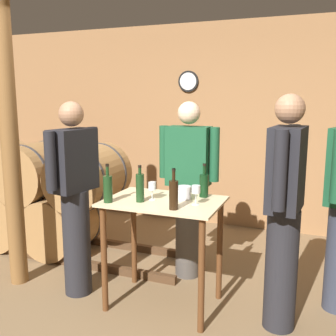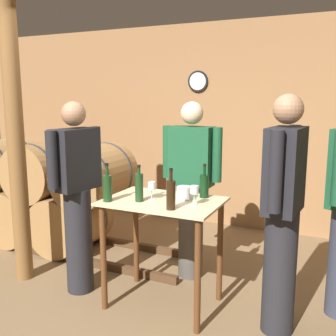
# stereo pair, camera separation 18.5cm
# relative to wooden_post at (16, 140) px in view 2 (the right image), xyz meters

# --- Properties ---
(ground_plane) EXTENTS (14.00, 14.00, 0.00)m
(ground_plane) POSITION_rel_wooden_post_xyz_m (1.35, -0.33, -1.35)
(ground_plane) COLOR brown
(back_wall) EXTENTS (8.40, 0.08, 2.70)m
(back_wall) POSITION_rel_wooden_post_xyz_m (1.35, 2.41, 0.00)
(back_wall) COLOR #996B42
(back_wall) RESTS_ON ground_plane
(barrel_rack) EXTENTS (4.32, 0.75, 1.25)m
(barrel_rack) POSITION_rel_wooden_post_xyz_m (-0.57, 0.78, -0.75)
(barrel_rack) COLOR #4C331E
(barrel_rack) RESTS_ON ground_plane
(tasting_table) EXTENTS (0.94, 0.66, 0.91)m
(tasting_table) POSITION_rel_wooden_post_xyz_m (1.44, 0.12, -0.64)
(tasting_table) COLOR beige
(tasting_table) RESTS_ON ground_plane
(wooden_post) EXTENTS (0.16, 0.16, 2.70)m
(wooden_post) POSITION_rel_wooden_post_xyz_m (0.00, 0.00, 0.00)
(wooden_post) COLOR brown
(wooden_post) RESTS_ON ground_plane
(wine_bottle_far_left) EXTENTS (0.07, 0.07, 0.31)m
(wine_bottle_far_left) POSITION_rel_wooden_post_xyz_m (1.06, -0.10, -0.32)
(wine_bottle_far_left) COLOR #193819
(wine_bottle_far_left) RESTS_ON tasting_table
(wine_bottle_left) EXTENTS (0.07, 0.07, 0.30)m
(wine_bottle_left) POSITION_rel_wooden_post_xyz_m (1.29, 0.01, -0.31)
(wine_bottle_left) COLOR #193819
(wine_bottle_left) RESTS_ON tasting_table
(wine_bottle_center) EXTENTS (0.07, 0.07, 0.31)m
(wine_bottle_center) POSITION_rel_wooden_post_xyz_m (1.61, -0.09, -0.32)
(wine_bottle_center) COLOR black
(wine_bottle_center) RESTS_ON tasting_table
(wine_bottle_right) EXTENTS (0.08, 0.08, 0.29)m
(wine_bottle_right) POSITION_rel_wooden_post_xyz_m (1.72, 0.35, -0.33)
(wine_bottle_right) COLOR black
(wine_bottle_right) RESTS_ON tasting_table
(wine_glass_near_left) EXTENTS (0.06, 0.06, 0.15)m
(wine_glass_near_left) POSITION_rel_wooden_post_xyz_m (1.36, 0.10, -0.33)
(wine_glass_near_left) COLOR silver
(wine_glass_near_left) RESTS_ON tasting_table
(wine_glass_near_center) EXTENTS (0.07, 0.07, 0.16)m
(wine_glass_near_center) POSITION_rel_wooden_post_xyz_m (1.73, 0.09, -0.32)
(wine_glass_near_center) COLOR silver
(wine_glass_near_center) RESTS_ON tasting_table
(ice_bucket) EXTENTS (0.12, 0.12, 0.11)m
(ice_bucket) POSITION_rel_wooden_post_xyz_m (1.59, 0.22, -0.38)
(ice_bucket) COLOR silver
(ice_bucket) RESTS_ON tasting_table
(person_visitor_with_scarf) EXTENTS (0.29, 0.58, 1.71)m
(person_visitor_with_scarf) POSITION_rel_wooden_post_xyz_m (0.65, 0.03, -0.45)
(person_visitor_with_scarf) COLOR #232328
(person_visitor_with_scarf) RESTS_ON ground_plane
(person_visitor_bearded) EXTENTS (0.25, 0.59, 1.77)m
(person_visitor_bearded) POSITION_rel_wooden_post_xyz_m (2.39, 0.14, -0.41)
(person_visitor_bearded) COLOR #232328
(person_visitor_bearded) RESTS_ON ground_plane
(person_visitor_near_door) EXTENTS (0.59, 0.24, 1.70)m
(person_visitor_near_door) POSITION_rel_wooden_post_xyz_m (1.45, 0.73, -0.45)
(person_visitor_near_door) COLOR #4C4742
(person_visitor_near_door) RESTS_ON ground_plane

